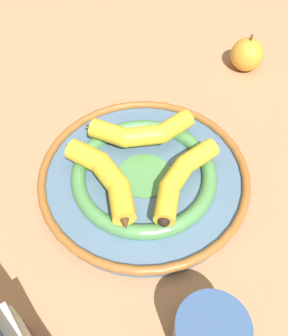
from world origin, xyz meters
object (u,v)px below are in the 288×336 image
Objects in this scene: decorative_bowl at (144,177)px; banana_c at (183,176)px; banana_a at (107,178)px; banana_b at (141,132)px; apple at (247,55)px.

decorative_bowl is 2.03× the size of banana_c.
banana_a is 0.11m from banana_b.
apple is (0.09, -0.30, -0.02)m from banana_b.
banana_a is at bearing -125.73° from banana_b.
decorative_bowl is 4.22× the size of apple.
banana_b is at bearing -61.88° from banana_a.
banana_a is (0.00, 0.06, 0.04)m from decorative_bowl.
apple is at bearing -66.22° from decorative_bowl.
banana_a reaches higher than decorative_bowl.
apple reaches higher than decorative_bowl.
decorative_bowl is at bearing -96.13° from banana_a.
banana_c is (-0.05, -0.04, 0.03)m from decorative_bowl.
banana_c reaches higher than decorative_bowl.
banana_c is 0.36m from apple.
decorative_bowl is 1.93× the size of banana_b.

